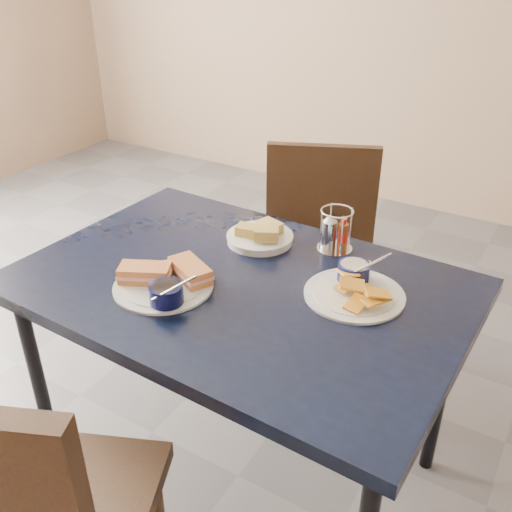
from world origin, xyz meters
The scene contains 7 objects.
ground centered at (0.00, 0.00, 0.00)m, with size 6.00×6.00×0.00m, color #57575C.
dining_table centered at (-0.01, 0.05, 0.69)m, with size 1.27×0.87×0.75m.
chair_far centered at (-0.04, 0.72, 0.52)m, with size 0.56×0.57×0.92m.
sandwich_plate centered at (-0.16, -0.09, 0.77)m, with size 0.30×0.28×0.12m.
plantain_plate centered at (0.29, 0.16, 0.77)m, with size 0.27×0.27×0.12m.
bread_basket centered at (-0.08, 0.28, 0.77)m, with size 0.21×0.21×0.07m.
condiment_caddy centered at (0.14, 0.36, 0.81)m, with size 0.11×0.11×0.14m.
Camera 1 is at (0.73, -1.10, 1.60)m, focal length 40.00 mm.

